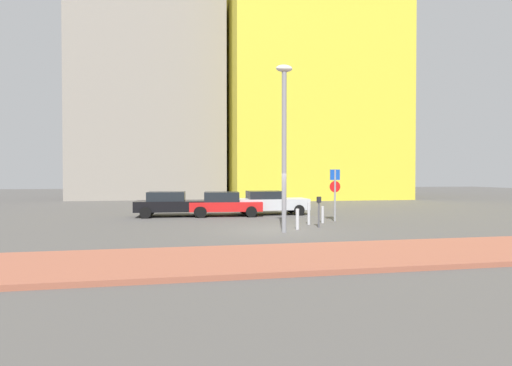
# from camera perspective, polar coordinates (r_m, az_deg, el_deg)

# --- Properties ---
(ground_plane) EXTENTS (120.00, 120.00, 0.00)m
(ground_plane) POSITION_cam_1_polar(r_m,az_deg,el_deg) (17.06, 2.73, -7.01)
(ground_plane) COLOR #4C4947
(sidewalk_brick) EXTENTS (40.00, 3.70, 0.14)m
(sidewalk_brick) POSITION_cam_1_polar(r_m,az_deg,el_deg) (11.45, 9.57, -10.66)
(sidewalk_brick) COLOR #93513D
(sidewalk_brick) RESTS_ON ground
(parked_car_black) EXTENTS (4.48, 2.18, 1.47)m
(parked_car_black) POSITION_cam_1_polar(r_m,az_deg,el_deg) (23.22, -12.35, -3.00)
(parked_car_black) COLOR black
(parked_car_black) RESTS_ON ground
(parked_car_red) EXTENTS (4.36, 2.31, 1.44)m
(parked_car_red) POSITION_cam_1_polar(r_m,az_deg,el_deg) (23.08, -4.67, -3.05)
(parked_car_red) COLOR red
(parked_car_red) RESTS_ON ground
(parked_car_silver) EXTENTS (4.58, 2.11, 1.46)m
(parked_car_silver) POSITION_cam_1_polar(r_m,az_deg,el_deg) (23.90, 1.99, -2.86)
(parked_car_silver) COLOR #B7BABF
(parked_car_silver) RESTS_ON ground
(parking_sign_post) EXTENTS (0.60, 0.10, 2.76)m
(parking_sign_post) POSITION_cam_1_polar(r_m,az_deg,el_deg) (20.67, 11.63, -0.80)
(parking_sign_post) COLOR gray
(parking_sign_post) RESTS_ON ground
(parking_meter) EXTENTS (0.18, 0.14, 1.44)m
(parking_meter) POSITION_cam_1_polar(r_m,az_deg,el_deg) (18.02, 9.30, -3.62)
(parking_meter) COLOR #4C4C51
(parking_meter) RESTS_ON ground
(street_lamp) EXTENTS (0.70, 0.36, 7.06)m
(street_lamp) POSITION_cam_1_polar(r_m,az_deg,el_deg) (16.35, 4.19, 7.22)
(street_lamp) COLOR gray
(street_lamp) RESTS_ON ground
(traffic_bollard_near) EXTENTS (0.14, 0.14, 1.09)m
(traffic_bollard_near) POSITION_cam_1_polar(r_m,az_deg,el_deg) (19.12, 7.84, -4.51)
(traffic_bollard_near) COLOR #B7B7BC
(traffic_bollard_near) RESTS_ON ground
(traffic_bollard_mid) EXTENTS (0.14, 0.14, 0.86)m
(traffic_bollard_mid) POSITION_cam_1_polar(r_m,az_deg,el_deg) (19.86, 9.85, -4.64)
(traffic_bollard_mid) COLOR #B7B7BC
(traffic_bollard_mid) RESTS_ON ground
(traffic_bollard_far) EXTENTS (0.16, 0.16, 0.93)m
(traffic_bollard_far) POSITION_cam_1_polar(r_m,az_deg,el_deg) (17.32, 6.16, -5.35)
(traffic_bollard_far) COLOR #B7B7BC
(traffic_bollard_far) RESTS_ON ground
(building_colorful_midrise) EXTENTS (17.98, 15.55, 28.42)m
(building_colorful_midrise) POSITION_cam_1_polar(r_m,az_deg,el_deg) (46.36, 7.36, 15.81)
(building_colorful_midrise) COLOR gold
(building_colorful_midrise) RESTS_ON ground
(building_under_construction) EXTENTS (15.51, 11.02, 24.13)m
(building_under_construction) POSITION_cam_1_polar(r_m,az_deg,el_deg) (45.61, -15.14, 13.26)
(building_under_construction) COLOR gray
(building_under_construction) RESTS_ON ground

